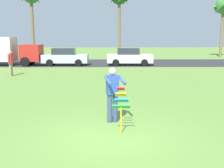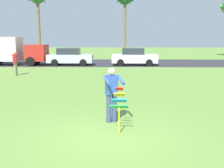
# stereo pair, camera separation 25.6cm
# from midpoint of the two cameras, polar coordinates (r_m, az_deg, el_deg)

# --- Properties ---
(ground_plane) EXTENTS (120.00, 120.00, 0.00)m
(ground_plane) POSITION_cam_midpoint_polar(r_m,az_deg,el_deg) (7.50, -0.14, -10.96)
(ground_plane) COLOR olive
(road_strip) EXTENTS (120.00, 8.00, 0.01)m
(road_strip) POSITION_cam_midpoint_polar(r_m,az_deg,el_deg) (27.91, 0.55, 4.50)
(road_strip) COLOR #2D2D33
(road_strip) RESTS_ON ground
(person_kite_flyer) EXTENTS (0.68, 0.75, 1.73)m
(person_kite_flyer) POSITION_cam_midpoint_polar(r_m,az_deg,el_deg) (8.43, 0.82, -1.87)
(person_kite_flyer) COLOR #384772
(person_kite_flyer) RESTS_ON ground
(kite_held) EXTENTS (0.52, 0.64, 1.24)m
(kite_held) POSITION_cam_midpoint_polar(r_m,az_deg,el_deg) (7.66, 2.48, -3.89)
(kite_held) COLOR red
(kite_held) RESTS_ON ground
(parked_truck_red_cab) EXTENTS (6.72, 2.17, 2.62)m
(parked_truck_red_cab) POSITION_cam_midpoint_polar(r_m,az_deg,el_deg) (27.35, -21.09, 6.68)
(parked_truck_red_cab) COLOR #B2231E
(parked_truck_red_cab) RESTS_ON ground
(parked_car_silver) EXTENTS (4.23, 1.89, 1.60)m
(parked_car_silver) POSITION_cam_midpoint_polar(r_m,az_deg,el_deg) (25.79, -8.54, 5.65)
(parked_car_silver) COLOR silver
(parked_car_silver) RESTS_ON ground
(parked_car_white) EXTENTS (4.26, 1.95, 1.60)m
(parked_car_white) POSITION_cam_midpoint_polar(r_m,az_deg,el_deg) (25.52, 4.99, 5.68)
(parked_car_white) COLOR white
(parked_car_white) RESTS_ON ground
(person_walker_near) EXTENTS (0.24, 0.57, 1.73)m
(person_walker_near) POSITION_cam_midpoint_polar(r_m,az_deg,el_deg) (19.82, -19.34, 4.37)
(person_walker_near) COLOR gray
(person_walker_near) RESTS_ON ground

